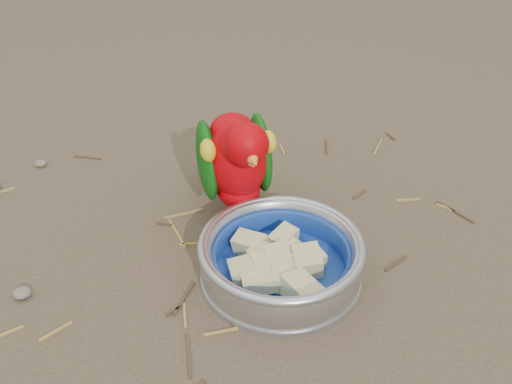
{
  "coord_description": "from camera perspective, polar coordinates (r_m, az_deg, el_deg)",
  "views": [
    {
      "loc": [
        -0.02,
        -0.57,
        0.51
      ],
      "look_at": [
        0.06,
        0.07,
        0.08
      ],
      "focal_mm": 40.0,
      "sensor_mm": 36.0,
      "label": 1
    }
  ],
  "objects": [
    {
      "name": "ground",
      "position": [
        0.77,
        -3.81,
        -8.02
      ],
      "size": [
        60.0,
        60.0,
        0.0
      ],
      "primitive_type": "plane",
      "color": "brown"
    },
    {
      "name": "food_bowl",
      "position": [
        0.75,
        2.48,
        -8.17
      ],
      "size": [
        0.21,
        0.21,
        0.02
      ],
      "primitive_type": "cylinder",
      "color": "#B2B2BA",
      "rests_on": "ground"
    },
    {
      "name": "bowl_wall",
      "position": [
        0.73,
        2.54,
        -6.43
      ],
      "size": [
        0.21,
        0.21,
        0.04
      ],
      "primitive_type": null,
      "color": "#B2B2BA",
      "rests_on": "food_bowl"
    },
    {
      "name": "fruit_wedges",
      "position": [
        0.74,
        2.53,
        -6.84
      ],
      "size": [
        0.13,
        0.13,
        0.03
      ],
      "primitive_type": null,
      "color": "#D7C987",
      "rests_on": "food_bowl"
    },
    {
      "name": "lory_parrot",
      "position": [
        0.8,
        -1.93,
        2.36
      ],
      "size": [
        0.14,
        0.24,
        0.18
      ],
      "primitive_type": null,
      "rotation": [
        0.0,
        0.0,
        -2.99
      ],
      "color": "#B00006",
      "rests_on": "ground"
    },
    {
      "name": "ground_debris",
      "position": [
        0.8,
        -2.28,
        -5.54
      ],
      "size": [
        0.9,
        0.8,
        0.01
      ],
      "primitive_type": null,
      "color": "olive",
      "rests_on": "ground"
    }
  ]
}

